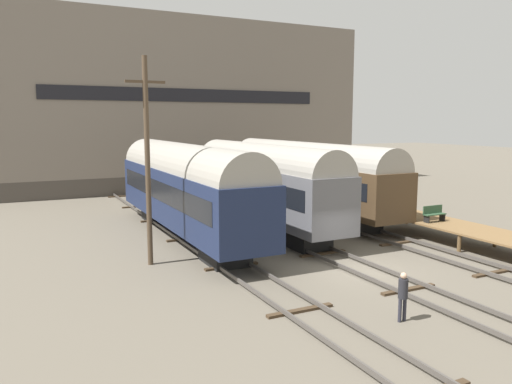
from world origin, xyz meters
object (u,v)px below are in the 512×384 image
train_car_grey (263,181)px  utility_pole (147,159)px  bench (434,213)px  person_worker (403,292)px  train_car_navy (185,185)px  train_car_brown (306,173)px

train_car_grey → utility_pole: (-8.18, -4.45, 1.88)m
train_car_grey → bench: train_car_grey is taller
train_car_grey → person_worker: (-2.37, -14.78, -2.01)m
person_worker → utility_pole: 12.47m
bench → utility_pole: bearing=172.1°
train_car_grey → person_worker: size_ratio=9.11×
person_worker → utility_pole: size_ratio=0.18×
train_car_navy → person_worker: (2.61, -14.75, -2.04)m
train_car_navy → train_car_brown: (9.96, 3.04, -0.11)m
train_car_navy → person_worker: bearing=-80.0°
train_car_brown → utility_pole: bearing=-150.5°
person_worker → utility_pole: utility_pole is taller
train_car_grey → utility_pole: 9.50m
train_car_brown → person_worker: 19.35m
utility_pole → bench: bearing=-7.9°
train_car_navy → person_worker: train_car_navy is taller
train_car_navy → utility_pole: (-3.20, -4.42, 1.85)m
train_car_navy → train_car_brown: bearing=17.0°
person_worker → train_car_grey: bearing=80.9°
train_car_grey → train_car_brown: size_ratio=0.83×
train_car_brown → utility_pole: size_ratio=1.95×
train_car_brown → person_worker: train_car_brown is taller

